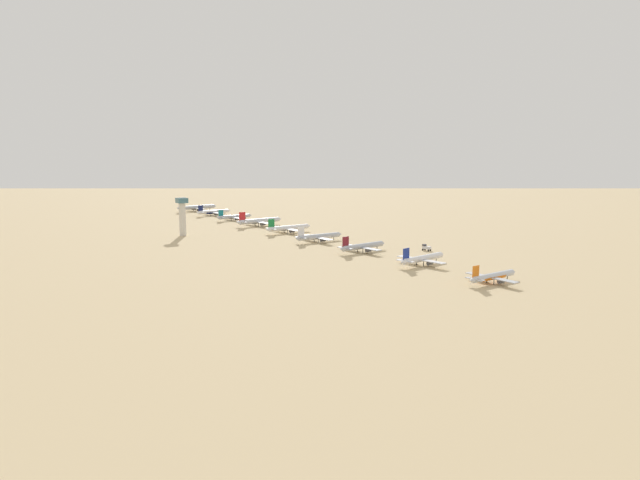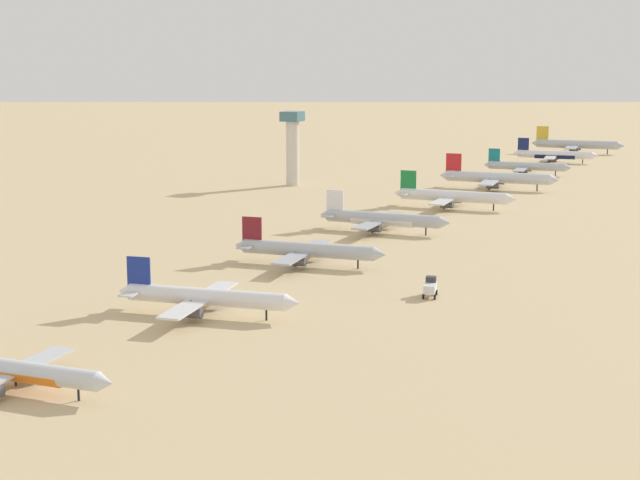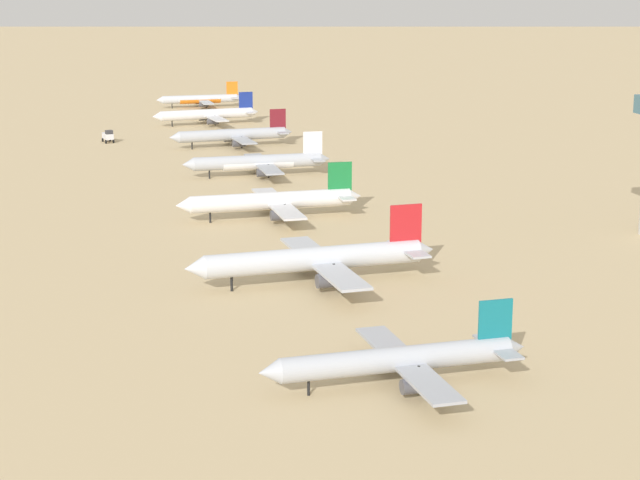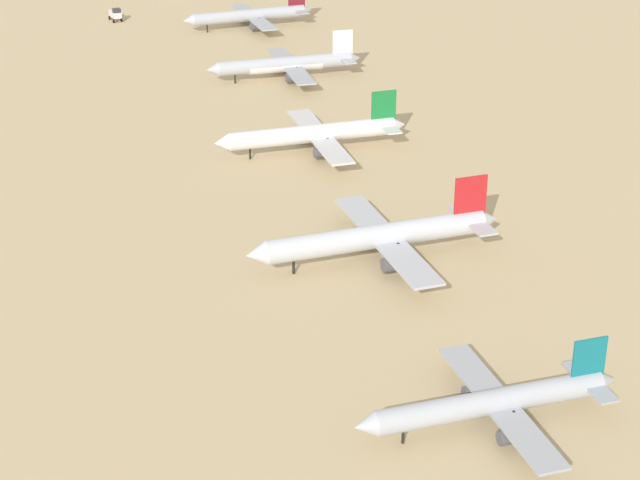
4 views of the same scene
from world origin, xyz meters
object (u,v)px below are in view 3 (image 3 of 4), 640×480
(parked_jet_4, at_px, (273,201))
(parked_jet_2, at_px, (234,135))
(parked_jet_1, at_px, (208,114))
(parked_jet_3, at_px, (259,162))
(parked_jet_6, at_px, (400,360))
(parked_jet_0, at_px, (201,99))
(parked_jet_5, at_px, (317,259))
(service_truck, at_px, (108,136))

(parked_jet_4, bearing_deg, parked_jet_2, -94.28)
(parked_jet_1, height_order, parked_jet_4, parked_jet_4)
(parked_jet_2, distance_m, parked_jet_3, 48.34)
(parked_jet_6, bearing_deg, parked_jet_0, -92.62)
(parked_jet_4, distance_m, parked_jet_5, 50.07)
(parked_jet_2, bearing_deg, parked_jet_6, 86.99)
(parked_jet_5, bearing_deg, service_truck, -81.09)
(parked_jet_5, height_order, parked_jet_6, parked_jet_5)
(parked_jet_2, relative_size, parked_jet_6, 1.05)
(parked_jet_1, relative_size, parked_jet_3, 0.97)
(parked_jet_0, bearing_deg, parked_jet_5, 87.00)
(parked_jet_1, distance_m, parked_jet_3, 97.46)
(parked_jet_3, xyz_separation_m, parked_jet_6, (8.99, 147.22, -0.20))
(parked_jet_0, distance_m, parked_jet_4, 195.44)
(parked_jet_1, xyz_separation_m, parked_jet_4, (6.45, 146.67, 0.31))
(parked_jet_1, relative_size, parked_jet_5, 0.84)
(parked_jet_3, distance_m, service_truck, 74.61)
(parked_jet_3, relative_size, parked_jet_6, 1.07)
(parked_jet_0, relative_size, parked_jet_5, 0.75)
(parked_jet_2, bearing_deg, service_truck, -26.67)
(parked_jet_2, height_order, parked_jet_3, parked_jet_3)
(parked_jet_0, height_order, parked_jet_3, parked_jet_3)
(service_truck, bearing_deg, parked_jet_5, 98.91)
(parked_jet_3, height_order, parked_jet_6, parked_jet_3)
(parked_jet_0, relative_size, parked_jet_3, 0.86)
(parked_jet_5, height_order, service_truck, parked_jet_5)
(parked_jet_3, bearing_deg, parked_jet_5, 85.16)
(parked_jet_1, height_order, parked_jet_5, parked_jet_5)
(parked_jet_3, bearing_deg, parked_jet_1, -90.26)
(parked_jet_0, bearing_deg, parked_jet_3, 88.26)
(parked_jet_3, relative_size, service_truck, 6.85)
(parked_jet_4, xyz_separation_m, service_truck, (28.33, -115.44, -1.81))
(parked_jet_6, bearing_deg, parked_jet_5, -90.71)
(parked_jet_2, relative_size, service_truck, 6.73)
(parked_jet_0, height_order, parked_jet_5, parked_jet_5)
(parked_jet_2, relative_size, parked_jet_3, 0.98)
(parked_jet_1, relative_size, parked_jet_4, 0.92)
(parked_jet_4, bearing_deg, parked_jet_0, -93.06)
(parked_jet_0, distance_m, parked_jet_5, 245.51)
(parked_jet_1, distance_m, parked_jet_5, 196.88)
(parked_jet_4, height_order, parked_jet_5, parked_jet_5)
(service_truck, bearing_deg, parked_jet_0, -115.93)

